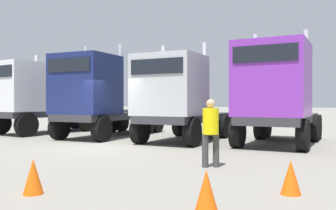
% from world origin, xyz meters
% --- Properties ---
extents(ground, '(200.00, 200.00, 0.00)m').
position_xyz_m(ground, '(0.00, 0.00, 0.00)').
color(ground, gray).
extents(semi_truck_white, '(3.34, 6.48, 4.17)m').
position_xyz_m(semi_truck_white, '(-6.30, 2.72, 1.90)').
color(semi_truck_white, '#333338').
rests_on(semi_truck_white, ground).
extents(semi_truck_navy, '(2.74, 6.40, 4.25)m').
position_xyz_m(semi_truck_navy, '(-2.05, 2.28, 1.88)').
color(semi_truck_navy, '#333338').
rests_on(semi_truck_navy, ground).
extents(semi_truck_silver, '(2.56, 6.07, 4.03)m').
position_xyz_m(semi_truck_silver, '(1.93, 2.41, 1.78)').
color(semi_truck_silver, '#333338').
rests_on(semi_truck_silver, ground).
extents(semi_truck_purple, '(2.65, 5.82, 4.33)m').
position_xyz_m(semi_truck_purple, '(5.70, 2.78, 1.97)').
color(semi_truck_purple, '#333338').
rests_on(semi_truck_purple, ground).
extents(visitor_in_hivis, '(0.56, 0.56, 1.70)m').
position_xyz_m(visitor_in_hivis, '(5.03, -2.32, 0.99)').
color(visitor_in_hivis, '#3B3B3B').
rests_on(visitor_in_hivis, ground).
extents(traffic_cone_near, '(0.36, 0.36, 0.64)m').
position_xyz_m(traffic_cone_near, '(6.25, -5.92, 0.32)').
color(traffic_cone_near, '#F2590C').
rests_on(traffic_cone_near, ground).
extents(traffic_cone_mid, '(0.36, 0.36, 0.61)m').
position_xyz_m(traffic_cone_mid, '(7.21, -4.25, 0.30)').
color(traffic_cone_mid, '#F2590C').
rests_on(traffic_cone_mid, ground).
extents(traffic_cone_far, '(0.36, 0.36, 0.63)m').
position_xyz_m(traffic_cone_far, '(3.12, -6.25, 0.32)').
color(traffic_cone_far, '#F2590C').
rests_on(traffic_cone_far, ground).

